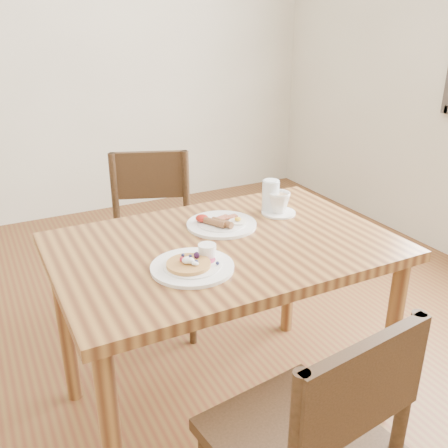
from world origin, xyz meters
The scene contains 8 objects.
ground centered at (0.00, 0.00, 0.00)m, with size 5.00×5.00×0.00m, color brown.
dining_table centered at (0.00, 0.00, 0.65)m, with size 1.20×0.80×0.75m.
chair_near centered at (-0.11, -0.69, 0.49)m, with size 0.47×0.47×0.88m.
chair_far centered at (-0.02, 0.74, 0.49)m, with size 0.54×0.54×0.88m.
pancake_plate centered at (-0.18, -0.13, 0.76)m, with size 0.27×0.27×0.06m.
breakfast_plate centered at (0.06, 0.14, 0.76)m, with size 0.27×0.27×0.04m.
teacup_saucer centered at (0.33, 0.14, 0.79)m, with size 0.14×0.14×0.09m.
water_glass centered at (0.31, 0.18, 0.82)m, with size 0.07×0.07×0.14m, color silver.
Camera 1 is at (-0.75, -1.44, 1.50)m, focal length 40.00 mm.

